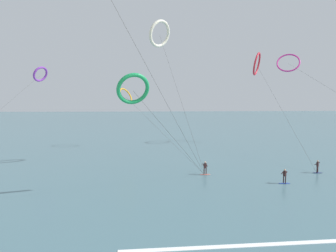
# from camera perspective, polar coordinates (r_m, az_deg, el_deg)

# --- Properties ---
(sea_water) EXTENTS (400.00, 200.00, 0.08)m
(sea_water) POSITION_cam_1_polar(r_m,az_deg,el_deg) (116.88, -2.39, 0.42)
(sea_water) COLOR #476B75
(sea_water) RESTS_ON ground
(surfer_cobalt) EXTENTS (1.40, 0.69, 1.70)m
(surfer_cobalt) POSITION_cam_1_polar(r_m,az_deg,el_deg) (38.68, 20.44, -8.72)
(surfer_cobalt) COLOR #2647B7
(surfer_cobalt) RESTS_ON ground
(surfer_coral) EXTENTS (1.40, 0.64, 1.70)m
(surfer_coral) POSITION_cam_1_polar(r_m,az_deg,el_deg) (40.60, 6.77, -7.76)
(surfer_coral) COLOR #EA7260
(surfer_coral) RESTS_ON ground
(surfer_navy) EXTENTS (1.40, 0.73, 1.70)m
(surfer_navy) POSITION_cam_1_polar(r_m,az_deg,el_deg) (45.55, 25.54, -6.81)
(surfer_navy) COLOR navy
(surfer_navy) RESTS_ON ground
(kite_emerald) EXTENTS (10.51, 9.31, 12.34)m
(kite_emerald) POSITION_cam_1_polar(r_m,az_deg,el_deg) (31.08, -6.35, 6.71)
(kite_emerald) COLOR #199351
(kite_emerald) RESTS_ON ground
(kite_violet) EXTENTS (4.39, 49.26, 16.32)m
(kite_violet) POSITION_cam_1_polar(r_m,az_deg,el_deg) (70.78, -22.23, 8.70)
(kite_violet) COLOR purple
(kite_violet) RESTS_ON ground
(kite_magenta) EXTENTS (5.61, 50.01, 19.39)m
(kite_magenta) POSITION_cam_1_polar(r_m,az_deg,el_deg) (73.05, 21.08, 10.66)
(kite_magenta) COLOR #CC288E
(kite_magenta) RESTS_ON ground
(kite_ivory) EXTENTS (7.54, 8.98, 20.96)m
(kite_ivory) POSITION_cam_1_polar(r_m,az_deg,el_deg) (46.85, -1.52, 16.41)
(kite_ivory) COLOR silver
(kite_ivory) RESTS_ON ground
(kite_crimson) EXTENTS (3.47, 29.06, 19.32)m
(kite_crimson) POSITION_cam_1_polar(r_m,az_deg,el_deg) (69.61, 15.85, 10.80)
(kite_crimson) COLOR red
(kite_crimson) RESTS_ON ground
(kite_amber) EXTENTS (13.47, 25.55, 11.78)m
(kite_amber) POSITION_cam_1_polar(r_m,az_deg,el_deg) (62.60, -7.67, 5.40)
(kite_amber) COLOR orange
(kite_amber) RESTS_ON ground
(wave_crest_mid) EXTENTS (17.22, 1.30, 0.12)m
(wave_crest_mid) POSITION_cam_1_polar(r_m,az_deg,el_deg) (22.98, 14.34, -20.41)
(wave_crest_mid) COLOR white
(wave_crest_mid) RESTS_ON ground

